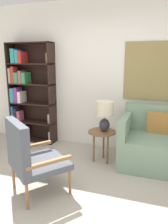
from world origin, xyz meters
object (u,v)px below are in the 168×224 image
Objects in this scene: side_table at (102,135)px; bookshelf at (27,94)px; armchair at (29,155)px; table_lamp at (105,113)px.

bookshelf is at bearing 163.49° from side_table.
bookshelf is 2.05× the size of armchair.
armchair is at bearing -56.64° from bookshelf.
table_lamp is at bearing -1.00° from side_table.
bookshelf is 2.05m from armchair.
armchair reaches higher than side_table.
side_table is at bearing -16.51° from bookshelf.
table_lamp is at bearing 60.65° from armchair.
side_table is (1.71, -0.51, -0.52)m from bookshelf.
bookshelf is at bearing 123.36° from armchair.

